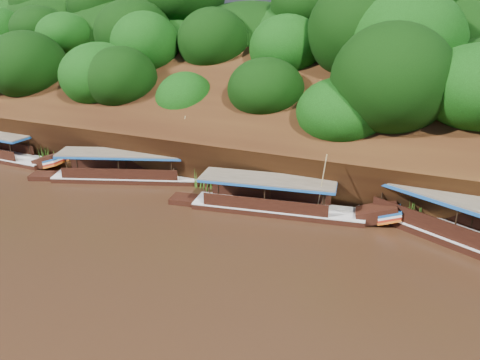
# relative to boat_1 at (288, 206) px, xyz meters

# --- Properties ---
(ground) EXTENTS (160.00, 160.00, 0.00)m
(ground) POSITION_rel_boat_1_xyz_m (-0.37, -7.70, -0.51)
(ground) COLOR black
(ground) RESTS_ON ground
(riverbank) EXTENTS (120.00, 30.06, 19.40)m
(riverbank) POSITION_rel_boat_1_xyz_m (-0.38, 15.02, 1.38)
(riverbank) COLOR black
(riverbank) RESTS_ON ground
(boat_1) EXTENTS (13.16, 3.95, 4.88)m
(boat_1) POSITION_rel_boat_1_xyz_m (0.00, 0.00, 0.00)
(boat_1) COLOR black
(boat_1) RESTS_ON ground
(boat_2) EXTENTS (13.94, 6.62, 5.45)m
(boat_2) POSITION_rel_boat_1_xyz_m (-11.90, 1.07, -0.00)
(boat_2) COLOR black
(boat_2) RESTS_ON ground
(boat_3) EXTENTS (12.69, 2.48, 2.69)m
(boat_3) POSITION_rel_boat_1_xyz_m (-25.77, 0.48, 0.00)
(boat_3) COLOR black
(boat_3) RESTS_ON ground
(reeds) EXTENTS (50.23, 2.40, 2.08)m
(reeds) POSITION_rel_boat_1_xyz_m (-3.62, 1.80, 0.39)
(reeds) COLOR #326218
(reeds) RESTS_ON ground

